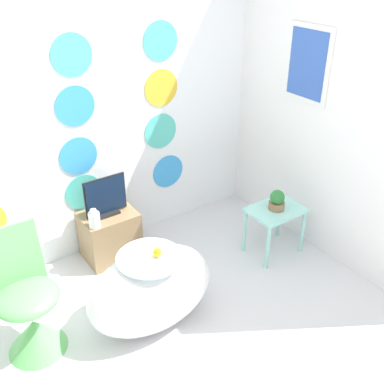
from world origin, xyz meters
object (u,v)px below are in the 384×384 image
chair (31,316)px  vase (94,219)px  bathtub (151,289)px  potted_plant_left (277,200)px  tv (106,198)px

chair → vase: size_ratio=5.60×
bathtub → potted_plant_left: 1.31m
tv → potted_plant_left: size_ratio=2.05×
chair → vase: chair is taller
vase → potted_plant_left: potted_plant_left is taller
tv → potted_plant_left: tv is taller
potted_plant_left → bathtub: bearing=-174.4°
bathtub → chair: bearing=162.3°
chair → tv: 1.10m
tv → vase: (-0.16, -0.12, -0.08)m
chair → potted_plant_left: size_ratio=5.09×
vase → potted_plant_left: bearing=-24.7°
bathtub → potted_plant_left: bearing=5.6°
tv → potted_plant_left: bearing=-32.0°
bathtub → potted_plant_left: size_ratio=5.34×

